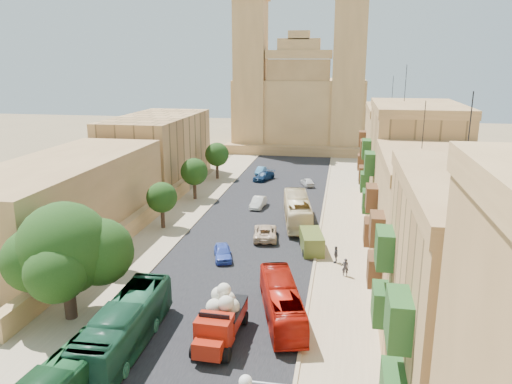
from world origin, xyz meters
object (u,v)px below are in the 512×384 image
(church, at_px, (301,102))
(car_blue_b, at_px, (261,170))
(street_tree_c, at_px, (194,172))
(red_truck, at_px, (220,318))
(car_white_b, at_px, (307,182))
(bus_cream_east, at_px, (297,210))
(street_tree_b, at_px, (162,198))
(bus_red_east, at_px, (282,302))
(olive_pickup, at_px, (312,242))
(pedestrian_c, at_px, (336,255))
(ficus_tree, at_px, (66,252))
(street_tree_a, at_px, (112,240))
(bus_green_north, at_px, (125,326))
(car_cream, at_px, (265,232))
(car_white_a, at_px, (258,202))
(pedestrian_a, at_px, (345,267))
(car_blue_a, at_px, (223,252))
(street_tree_d, at_px, (217,155))
(car_dkblue, at_px, (264,176))

(church, distance_m, car_blue_b, 27.93)
(street_tree_c, height_order, red_truck, street_tree_c)
(car_white_b, bearing_deg, bus_cream_east, 70.07)
(street_tree_b, distance_m, bus_red_east, 23.39)
(olive_pickup, bearing_deg, street_tree_b, 166.37)
(bus_cream_east, bearing_deg, pedestrian_c, 103.82)
(ficus_tree, height_order, street_tree_a, ficus_tree)
(bus_green_north, height_order, car_cream, bus_green_north)
(ficus_tree, bearing_deg, street_tree_c, 91.03)
(ficus_tree, relative_size, bus_green_north, 0.77)
(car_white_a, height_order, car_cream, car_cream)
(bus_red_east, height_order, pedestrian_a, bus_red_east)
(street_tree_a, distance_m, car_white_a, 23.42)
(ficus_tree, height_order, pedestrian_a, ficus_tree)
(car_white_b, bearing_deg, bus_green_north, 59.12)
(church, relative_size, pedestrian_a, 22.71)
(street_tree_a, relative_size, car_white_b, 1.25)
(street_tree_c, xyz_separation_m, car_blue_a, (8.57, -19.55, -3.02))
(street_tree_c, bearing_deg, red_truck, -70.45)
(street_tree_d, xyz_separation_m, olive_pickup, (16.50, -28.00, -2.88))
(car_white_b, bearing_deg, car_cream, 63.08)
(bus_green_north, bearing_deg, red_truck, 17.54)
(olive_pickup, bearing_deg, church, 96.33)
(car_white_a, bearing_deg, bus_green_north, -90.60)
(street_tree_d, bearing_deg, car_blue_a, -74.80)
(bus_green_north, xyz_separation_m, pedestrian_c, (12.87, 16.36, -0.75))
(bus_cream_east, relative_size, pedestrian_c, 6.88)
(pedestrian_a, xyz_separation_m, pedestrian_c, (-0.85, 2.74, 0.00))
(church, relative_size, street_tree_d, 6.44)
(street_tree_b, distance_m, pedestrian_c, 20.18)
(red_truck, height_order, pedestrian_c, red_truck)
(car_cream, bearing_deg, car_dkblue, -88.54)
(car_white_b, bearing_deg, olive_pickup, 74.68)
(car_blue_a, height_order, pedestrian_a, pedestrian_a)
(street_tree_a, bearing_deg, pedestrian_a, 7.55)
(bus_cream_east, distance_m, car_white_b, 17.57)
(car_white_b, relative_size, car_blue_b, 1.04)
(street_tree_c, xyz_separation_m, car_cream, (11.57, -13.41, -2.97))
(street_tree_a, height_order, car_white_b, street_tree_a)
(street_tree_d, distance_m, car_white_b, 14.69)
(car_white_a, distance_m, pedestrian_c, 18.96)
(ficus_tree, bearing_deg, car_blue_a, 57.27)
(street_tree_a, relative_size, bus_green_north, 0.39)
(car_white_a, xyz_separation_m, pedestrian_c, (9.91, -16.16, 0.15))
(church, distance_m, car_dkblue, 31.87)
(street_tree_d, relative_size, car_blue_a, 1.48)
(bus_red_east, relative_size, car_white_a, 2.39)
(street_tree_b, bearing_deg, car_white_b, 56.86)
(car_white_a, bearing_deg, church, 93.28)
(bus_cream_east, bearing_deg, street_tree_b, 7.12)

